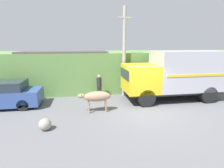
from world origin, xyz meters
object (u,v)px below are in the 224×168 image
Objects in this scene: cargo_truck at (177,74)px; pedestrian_on_hill at (99,85)px; brown_cow at (96,97)px; parked_suv at (3,95)px; roadside_rock at (45,124)px; utility_pole at (124,51)px.

cargo_truck is 5.37m from pedestrian_on_hill.
brown_cow is 5.71m from parked_suv.
brown_cow is 3.07m from roadside_rock.
brown_cow is at bearing -17.67° from parked_suv.
cargo_truck reaches higher than pedestrian_on_hill.
utility_pole reaches higher than parked_suv.
parked_suv is (-11.00, 0.33, -1.03)m from cargo_truck.
roadside_rock is at bearing -134.94° from utility_pole.
brown_cow reaches higher than roadside_rock.
cargo_truck is 12.57× the size of roadside_rock.
pedestrian_on_hill is at bearing 163.26° from cargo_truck.
brown_cow is at bearing -127.63° from utility_pole.
pedestrian_on_hill is 5.25m from roadside_rock.
roadside_rock is at bearing -49.36° from parked_suv.
cargo_truck is 4.08× the size of pedestrian_on_hill.
utility_pole is (-3.30, 1.57, 1.43)m from cargo_truck.
parked_suv is 5.93m from pedestrian_on_hill.
brown_cow is at bearing 36.12° from roadside_rock.
roadside_rock is (-4.68, -4.69, -2.96)m from utility_pole.
brown_cow is at bearing 79.66° from pedestrian_on_hill.
parked_suv is 2.62× the size of pedestrian_on_hill.
cargo_truck is 8.70m from roadside_rock.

